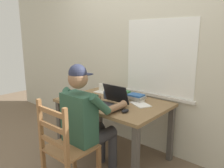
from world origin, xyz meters
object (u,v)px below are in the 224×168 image
object	(u,v)px
seated_person	(87,117)
landscape_photo_print	(86,97)
laptop	(110,101)
computer_mouse	(125,111)
book_stack_main	(136,97)
coffee_mug_dark	(107,95)
desk	(113,108)
book_stack_side	(121,93)
coffee_mug_white	(102,87)
wooden_chair	(66,148)

from	to	relation	value
seated_person	landscape_photo_print	size ratio (longest dim) A/B	9.45
laptop	landscape_photo_print	bearing A→B (deg)	170.63
seated_person	landscape_photo_print	bearing A→B (deg)	137.60
seated_person	computer_mouse	size ratio (longest dim) A/B	12.29
computer_mouse	book_stack_main	xyz separation A→B (m)	(-0.14, 0.40, 0.03)
laptop	computer_mouse	size ratio (longest dim) A/B	3.30
seated_person	landscape_photo_print	xyz separation A→B (m)	(-0.45, 0.41, 0.05)
coffee_mug_dark	book_stack_main	distance (m)	0.37
laptop	computer_mouse	bearing A→B (deg)	-13.68
seated_person	computer_mouse	xyz separation A→B (m)	(0.28, 0.27, 0.06)
desk	laptop	xyz separation A→B (m)	(0.09, -0.16, 0.15)
desk	book_stack_side	bearing A→B (deg)	107.28
computer_mouse	seated_person	bearing A→B (deg)	-136.29
coffee_mug_dark	computer_mouse	bearing A→B (deg)	-27.84
book_stack_main	book_stack_side	bearing A→B (deg)	166.68
seated_person	coffee_mug_white	distance (m)	0.92
seated_person	landscape_photo_print	distance (m)	0.61
desk	book_stack_main	distance (m)	0.30
laptop	desk	bearing A→B (deg)	119.86
book_stack_main	wooden_chair	bearing A→B (deg)	-98.37
desk	coffee_mug_dark	xyz separation A→B (m)	(-0.14, 0.03, 0.14)
seated_person	book_stack_side	bearing A→B (deg)	100.85
wooden_chair	book_stack_main	world-z (taller)	wooden_chair
book_stack_side	landscape_photo_print	xyz separation A→B (m)	(-0.31, -0.33, -0.04)
seated_person	book_stack_main	world-z (taller)	seated_person
desk	coffee_mug_dark	world-z (taller)	coffee_mug_dark
desk	seated_person	size ratio (longest dim) A/B	1.03
coffee_mug_white	book_stack_main	size ratio (longest dim) A/B	0.59
wooden_chair	book_stack_side	world-z (taller)	wooden_chair
book_stack_side	landscape_photo_print	world-z (taller)	book_stack_side
landscape_photo_print	book_stack_main	bearing A→B (deg)	16.27
coffee_mug_white	book_stack_side	size ratio (longest dim) A/B	0.62
laptop	computer_mouse	xyz separation A→B (m)	(0.25, -0.06, -0.04)
computer_mouse	laptop	bearing A→B (deg)	166.32
desk	book_stack_main	world-z (taller)	book_stack_main
laptop	book_stack_main	bearing A→B (deg)	71.90
desk	landscape_photo_print	bearing A→B (deg)	-167.32
desk	computer_mouse	xyz separation A→B (m)	(0.35, -0.23, 0.11)
seated_person	coffee_mug_white	size ratio (longest dim) A/B	10.06
wooden_chair	book_stack_side	size ratio (longest dim) A/B	4.72
desk	seated_person	world-z (taller)	seated_person
desk	coffee_mug_dark	bearing A→B (deg)	167.55
computer_mouse	coffee_mug_white	xyz separation A→B (m)	(-0.78, 0.49, 0.03)
computer_mouse	coffee_mug_dark	distance (m)	0.55
seated_person	laptop	bearing A→B (deg)	85.04
seated_person	coffee_mug_white	xyz separation A→B (m)	(-0.50, 0.76, 0.10)
seated_person	computer_mouse	distance (m)	0.39
seated_person	computer_mouse	world-z (taller)	seated_person
coffee_mug_dark	landscape_photo_print	distance (m)	0.27
desk	computer_mouse	distance (m)	0.43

